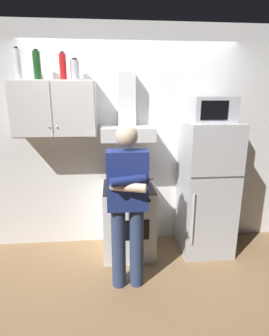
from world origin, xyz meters
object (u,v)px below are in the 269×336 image
at_px(upper_cabinet, 55,109).
at_px(bottle_canister_steel, 75,70).
at_px(microwave, 212,110).
at_px(stove_oven, 129,219).
at_px(person_standing, 127,203).
at_px(bottle_wine_green, 37,66).
at_px(bottle_vodka_clear, 18,64).
at_px(refrigerator, 206,189).
at_px(bottle_soda_red, 63,67).
at_px(cooking_pot, 141,183).
at_px(range_hood, 127,122).

relative_size(upper_cabinet, bottle_canister_steel, 3.89).
bearing_deg(microwave, stove_oven, -178.85).
bearing_deg(person_standing, stove_oven, 85.28).
xyz_separation_m(bottle_wine_green, bottle_vodka_clear, (-0.20, 0.01, 0.01)).
bearing_deg(bottle_wine_green, upper_cabinet, -4.02).
distance_m(refrigerator, bottle_soda_red, 2.14).
bearing_deg(upper_cabinet, cooking_pot, -14.73).
bearing_deg(person_standing, microwave, 32.00).
distance_m(bottle_wine_green, bottle_soda_red, 0.28).
height_order(upper_cabinet, bottle_vodka_clear, bottle_vodka_clear).
bearing_deg(bottle_canister_steel, bottle_wine_green, -175.26).
xyz_separation_m(stove_oven, cooking_pot, (0.13, -0.12, 0.50)).
relative_size(upper_cabinet, range_hood, 1.20).
height_order(refrigerator, cooking_pot, refrigerator).
xyz_separation_m(upper_cabinet, refrigerator, (1.75, -0.12, -0.95)).
bearing_deg(range_hood, stove_oven, -90.00).
relative_size(upper_cabinet, refrigerator, 0.56).
xyz_separation_m(upper_cabinet, stove_oven, (0.80, -0.13, -1.32)).
bearing_deg(microwave, upper_cabinet, 176.52).
relative_size(refrigerator, microwave, 3.33).
xyz_separation_m(refrigerator, cooking_pot, (-0.82, -0.12, 0.13)).
relative_size(refrigerator, bottle_canister_steel, 6.92).
height_order(upper_cabinet, refrigerator, upper_cabinet).
relative_size(person_standing, bottle_vodka_clear, 4.96).
bearing_deg(range_hood, refrigerator, -7.55).
height_order(range_hood, bottle_wine_green, bottle_wine_green).
xyz_separation_m(stove_oven, bottle_vodka_clear, (-1.16, 0.14, 1.78)).
bearing_deg(upper_cabinet, refrigerator, -4.07).
bearing_deg(stove_oven, bottle_vodka_clear, 173.00).
bearing_deg(range_hood, cooking_pot, -62.12).
xyz_separation_m(upper_cabinet, bottle_canister_steel, (0.23, 0.04, 0.41)).
bearing_deg(bottle_wine_green, refrigerator, -4.07).
relative_size(range_hood, bottle_vodka_clear, 2.27).
xyz_separation_m(microwave, person_standing, (-1.00, -0.62, -0.84)).
xyz_separation_m(range_hood, microwave, (0.95, -0.11, 0.14)).
distance_m(range_hood, person_standing, 1.01).
distance_m(microwave, cooking_pot, 1.16).
height_order(stove_oven, bottle_vodka_clear, bottle_vodka_clear).
relative_size(upper_cabinet, stove_oven, 1.03).
bearing_deg(stove_oven, microwave, 1.15).
xyz_separation_m(upper_cabinet, person_standing, (0.75, -0.73, -0.85)).
distance_m(stove_oven, cooking_pot, 0.53).
distance_m(range_hood, microwave, 0.97).
xyz_separation_m(upper_cabinet, cooking_pot, (0.93, -0.24, -0.82)).
distance_m(bottle_canister_steel, bottle_soda_red, 0.13).
bearing_deg(refrigerator, person_standing, -148.77).
bearing_deg(bottle_vodka_clear, microwave, -3.34).
distance_m(range_hood, cooking_pot, 0.72).
bearing_deg(bottle_canister_steel, bottle_soda_red, -154.13).
distance_m(upper_cabinet, microwave, 1.75).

